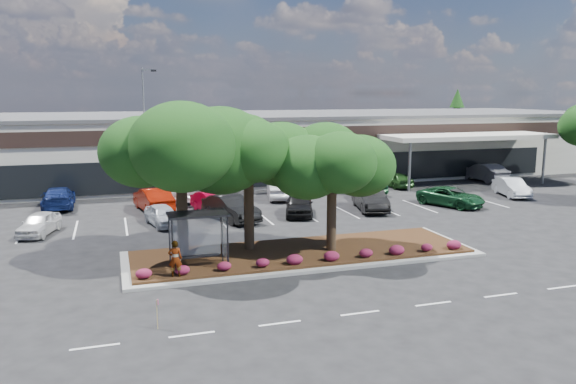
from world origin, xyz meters
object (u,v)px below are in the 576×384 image
object	(u,v)px
car_1	(163,215)
light_pole	(146,136)
survey_stake	(157,310)
car_0	(39,224)

from	to	relation	value
car_1	light_pole	bearing A→B (deg)	77.57
survey_stake	car_0	xyz separation A→B (m)	(-5.58, 16.02, -0.04)
car_0	survey_stake	bearing A→B (deg)	-54.64
light_pole	survey_stake	bearing A→B (deg)	-93.16
survey_stake	car_1	world-z (taller)	car_1
survey_stake	car_0	size ratio (longest dim) A/B	0.28
light_pole	car_1	size ratio (longest dim) A/B	2.65
car_0	car_1	bearing A→B (deg)	17.45
light_pole	car_1	distance (m)	15.52
light_pole	car_0	world-z (taller)	light_pole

